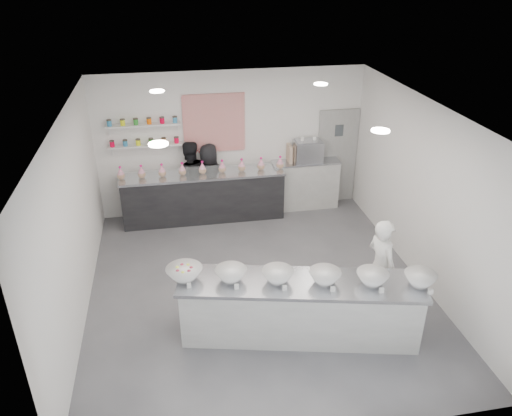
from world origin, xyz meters
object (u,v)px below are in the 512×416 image
(espresso_ledge, at_px, (305,184))
(prep_counter, at_px, (300,309))
(staff_left, at_px, (190,179))
(espresso_machine, at_px, (308,151))
(staff_right, at_px, (210,180))
(back_bar, at_px, (204,197))
(woman_prep, at_px, (381,266))

(espresso_ledge, bearing_deg, prep_counter, -106.33)
(prep_counter, height_order, staff_left, staff_left)
(espresso_ledge, height_order, espresso_machine, espresso_machine)
(prep_counter, xyz_separation_m, staff_right, (-0.87, 4.08, 0.31))
(back_bar, relative_size, staff_left, 2.02)
(prep_counter, relative_size, staff_right, 2.20)
(espresso_machine, bearing_deg, woman_prep, -87.75)
(espresso_ledge, distance_m, woman_prep, 3.66)
(back_bar, height_order, staff_left, staff_left)
(espresso_ledge, relative_size, staff_right, 0.93)
(woman_prep, xyz_separation_m, staff_left, (-2.64, 3.71, 0.04))
(prep_counter, height_order, espresso_ledge, espresso_ledge)
(woman_prep, bearing_deg, staff_right, 14.23)
(woman_prep, bearing_deg, back_bar, 17.83)
(prep_counter, relative_size, espresso_ledge, 2.38)
(espresso_machine, height_order, staff_right, staff_right)
(staff_right, bearing_deg, espresso_ledge, -170.69)
(staff_left, xyz_separation_m, staff_right, (0.41, 0.00, -0.04))
(espresso_ledge, xyz_separation_m, espresso_machine, (0.03, 0.00, 0.76))
(espresso_machine, bearing_deg, prep_counter, -106.74)
(back_bar, height_order, staff_right, staff_right)
(espresso_machine, bearing_deg, espresso_ledge, 180.00)
(back_bar, bearing_deg, espresso_machine, 5.15)
(back_bar, height_order, woman_prep, woman_prep)
(back_bar, relative_size, woman_prep, 2.12)
(espresso_ledge, relative_size, staff_left, 0.88)
(back_bar, distance_m, staff_left, 0.47)
(prep_counter, xyz_separation_m, espresso_ledge, (1.18, 4.03, 0.07))
(espresso_machine, relative_size, staff_right, 0.37)
(staff_left, distance_m, staff_right, 0.42)
(espresso_ledge, height_order, woman_prep, woman_prep)
(espresso_ledge, bearing_deg, staff_right, 178.35)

